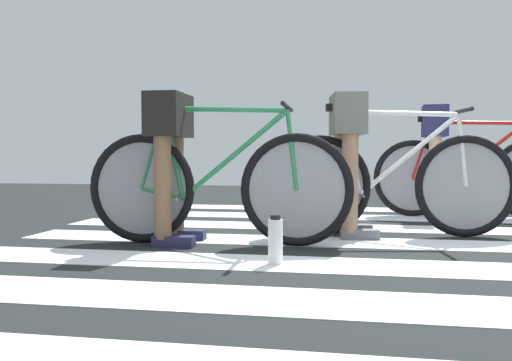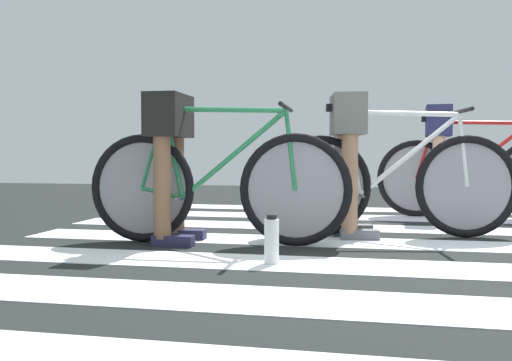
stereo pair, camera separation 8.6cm
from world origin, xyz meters
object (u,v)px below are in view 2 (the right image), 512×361
at_px(water_bottle, 272,240).
at_px(cyclist_3_of_3, 439,145).
at_px(bicycle_1_of_3, 216,185).
at_px(bicycle_2_of_3, 393,182).
at_px(cyclist_2_of_3, 348,145).
at_px(cyclist_1_of_3, 170,147).
at_px(bicycle_3_of_3, 474,176).

bearing_deg(water_bottle, cyclist_3_of_3, 65.53).
bearing_deg(bicycle_1_of_3, cyclist_3_of_3, 48.83).
bearing_deg(cyclist_3_of_3, bicycle_2_of_3, -105.21).
xyz_separation_m(bicycle_1_of_3, bicycle_2_of_3, (1.13, 0.54, 0.00)).
xyz_separation_m(cyclist_2_of_3, water_bottle, (-0.36, -1.07, -0.52)).
relative_size(cyclist_1_of_3, bicycle_3_of_3, 0.56).
bearing_deg(cyclist_3_of_3, water_bottle, -110.88).
height_order(cyclist_2_of_3, cyclist_3_of_3, cyclist_3_of_3).
xyz_separation_m(bicycle_1_of_3, cyclist_2_of_3, (0.82, 0.49, 0.26)).
relative_size(cyclist_2_of_3, water_bottle, 3.79).
relative_size(cyclist_2_of_3, bicycle_3_of_3, 0.58).
bearing_deg(bicycle_1_of_3, bicycle_3_of_3, 43.47).
xyz_separation_m(bicycle_1_of_3, bicycle_3_of_3, (1.91, 1.88, 0.00)).
xyz_separation_m(cyclist_2_of_3, bicycle_3_of_3, (1.08, 1.39, -0.26)).
relative_size(bicycle_2_of_3, bicycle_3_of_3, 0.99).
bearing_deg(bicycle_1_of_3, cyclist_1_of_3, -180.00).
bearing_deg(bicycle_2_of_3, water_bottle, -129.45).
distance_m(cyclist_1_of_3, bicycle_2_of_3, 1.56).
xyz_separation_m(bicycle_1_of_3, water_bottle, (0.47, -0.58, -0.26)).
distance_m(cyclist_1_of_3, cyclist_3_of_3, 2.69).
bearing_deg(water_bottle, cyclist_1_of_3, 143.38).
xyz_separation_m(bicycle_2_of_3, water_bottle, (-0.67, -1.12, -0.26)).
bearing_deg(water_bottle, bicycle_2_of_3, 59.27).
bearing_deg(bicycle_2_of_3, bicycle_1_of_3, -163.36).
relative_size(bicycle_1_of_3, cyclist_1_of_3, 1.78).
distance_m(cyclist_2_of_3, water_bottle, 1.25).
xyz_separation_m(bicycle_2_of_3, bicycle_3_of_3, (0.77, 1.34, 0.00)).
relative_size(bicycle_3_of_3, cyclist_3_of_3, 1.69).
xyz_separation_m(cyclist_1_of_3, water_bottle, (0.78, -0.58, -0.50)).
bearing_deg(cyclist_1_of_3, cyclist_2_of_3, 22.46).
distance_m(bicycle_1_of_3, cyclist_2_of_3, 0.99).
height_order(cyclist_1_of_3, bicycle_2_of_3, cyclist_1_of_3).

